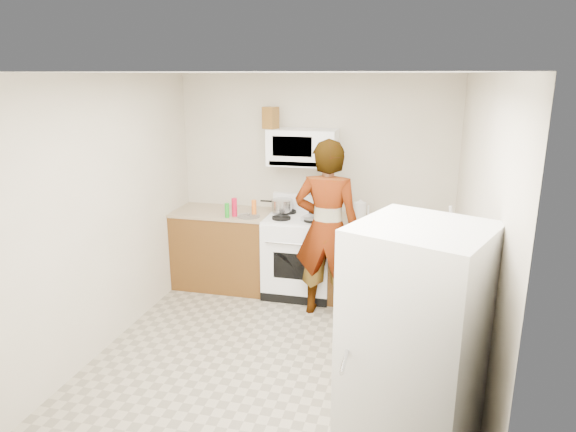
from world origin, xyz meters
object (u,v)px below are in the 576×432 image
(microwave, at_px, (303,147))
(person, at_px, (327,229))
(gas_range, at_px, (300,254))
(saucepan, at_px, (282,206))
(kettle, at_px, (360,210))
(fridge, at_px, (414,365))

(microwave, xyz_separation_m, person, (0.38, -0.58, -0.76))
(gas_range, bearing_deg, saucepan, 156.36)
(person, relative_size, kettle, 11.34)
(gas_range, distance_m, microwave, 1.22)
(gas_range, bearing_deg, microwave, 90.00)
(gas_range, height_order, kettle, gas_range)
(kettle, bearing_deg, microwave, 177.87)
(microwave, relative_size, kettle, 4.59)
(saucepan, bearing_deg, fridge, -61.76)
(person, distance_m, saucepan, 0.83)
(person, bearing_deg, saucepan, -39.65)
(person, xyz_separation_m, kettle, (0.28, 0.57, 0.08))
(person, relative_size, saucepan, 7.93)
(microwave, bearing_deg, gas_range, -90.00)
(fridge, height_order, saucepan, fridge)
(microwave, distance_m, person, 1.03)
(microwave, distance_m, fridge, 3.24)
(gas_range, relative_size, saucepan, 4.77)
(gas_range, xyz_separation_m, microwave, (0.00, 0.13, 1.21))
(microwave, xyz_separation_m, fridge, (1.28, -2.85, -0.85))
(fridge, bearing_deg, microwave, 136.67)
(gas_range, xyz_separation_m, person, (0.38, -0.45, 0.45))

